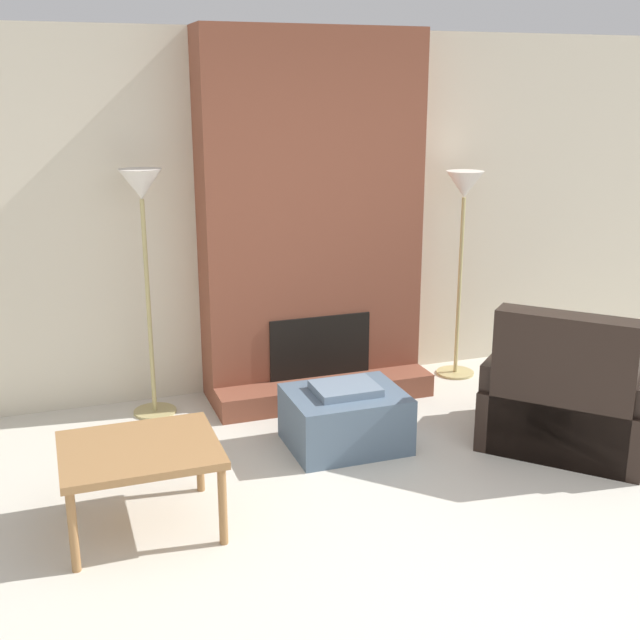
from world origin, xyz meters
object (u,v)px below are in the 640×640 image
at_px(side_table, 140,455).
at_px(floor_lamp_right, 463,209).
at_px(floor_lamp_left, 143,214).
at_px(ottoman, 345,418).
at_px(armchair, 567,405).

distance_m(side_table, floor_lamp_right, 3.19).
relative_size(floor_lamp_left, floor_lamp_right, 1.06).
xyz_separation_m(ottoman, floor_lamp_right, (1.31, 0.94, 1.13)).
bearing_deg(floor_lamp_left, floor_lamp_right, 0.00).
xyz_separation_m(armchair, floor_lamp_right, (-0.00, 1.43, 1.04)).
bearing_deg(armchair, floor_lamp_left, 15.76).
relative_size(ottoman, floor_lamp_left, 0.42).
relative_size(armchair, floor_lamp_right, 0.80).
bearing_deg(side_table, ottoman, 23.09).
distance_m(ottoman, armchair, 1.40).
bearing_deg(ottoman, armchair, -20.23).
relative_size(armchair, side_table, 1.62).
distance_m(ottoman, floor_lamp_right, 1.97).
bearing_deg(floor_lamp_left, armchair, -30.91).
distance_m(ottoman, side_table, 1.48).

